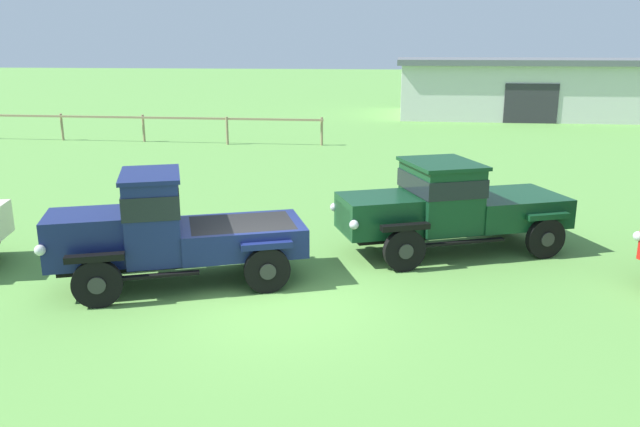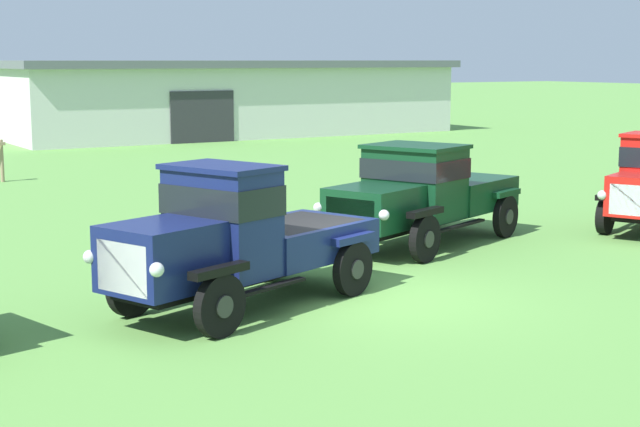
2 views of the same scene
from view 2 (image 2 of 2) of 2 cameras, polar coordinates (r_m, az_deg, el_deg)
ground_plane at (r=15.93m, az=3.31°, el=-4.98°), size 240.00×240.00×0.00m
farm_shed at (r=51.50m, az=-5.42°, el=6.77°), size 23.24×9.46×3.80m
vintage_truck_second_in_line at (r=15.11m, az=-4.93°, el=-1.41°), size 5.23×3.35×2.27m
vintage_truck_midrow_center at (r=20.42m, az=5.93°, el=1.26°), size 5.55×3.68×2.12m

